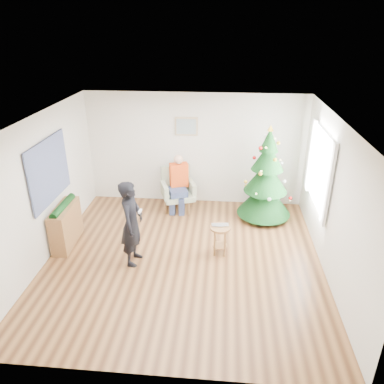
# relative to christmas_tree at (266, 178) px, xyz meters

# --- Properties ---
(floor) EXTENTS (5.00, 5.00, 0.00)m
(floor) POSITION_rel_christmas_tree_xyz_m (-1.59, -1.78, -0.95)
(floor) COLOR brown
(floor) RESTS_ON ground
(ceiling) EXTENTS (5.00, 5.00, 0.00)m
(ceiling) POSITION_rel_christmas_tree_xyz_m (-1.59, -1.78, 1.65)
(ceiling) COLOR white
(ceiling) RESTS_ON wall_back
(wall_back) EXTENTS (5.00, 0.00, 5.00)m
(wall_back) POSITION_rel_christmas_tree_xyz_m (-1.59, 0.72, 0.35)
(wall_back) COLOR silver
(wall_back) RESTS_ON floor
(wall_front) EXTENTS (5.00, 0.00, 5.00)m
(wall_front) POSITION_rel_christmas_tree_xyz_m (-1.59, -4.28, 0.35)
(wall_front) COLOR silver
(wall_front) RESTS_ON floor
(wall_left) EXTENTS (0.00, 5.00, 5.00)m
(wall_left) POSITION_rel_christmas_tree_xyz_m (-4.09, -1.78, 0.35)
(wall_left) COLOR silver
(wall_left) RESTS_ON floor
(wall_right) EXTENTS (0.00, 5.00, 5.00)m
(wall_right) POSITION_rel_christmas_tree_xyz_m (0.91, -1.78, 0.35)
(wall_right) COLOR silver
(wall_right) RESTS_ON floor
(window_panel) EXTENTS (0.04, 1.30, 1.40)m
(window_panel) POSITION_rel_christmas_tree_xyz_m (0.88, -0.78, 0.55)
(window_panel) COLOR white
(window_panel) RESTS_ON wall_right
(curtains) EXTENTS (0.05, 1.75, 1.50)m
(curtains) POSITION_rel_christmas_tree_xyz_m (0.85, -0.78, 0.55)
(curtains) COLOR white
(curtains) RESTS_ON wall_right
(christmas_tree) EXTENTS (1.17, 1.17, 2.11)m
(christmas_tree) POSITION_rel_christmas_tree_xyz_m (0.00, 0.00, 0.00)
(christmas_tree) COLOR #3F2816
(christmas_tree) RESTS_ON floor
(stool) EXTENTS (0.38, 0.38, 0.57)m
(stool) POSITION_rel_christmas_tree_xyz_m (-0.93, -1.51, -0.66)
(stool) COLOR brown
(stool) RESTS_ON floor
(laptop) EXTENTS (0.33, 0.23, 0.02)m
(laptop) POSITION_rel_christmas_tree_xyz_m (-0.93, -1.51, -0.37)
(laptop) COLOR silver
(laptop) RESTS_ON stool
(armchair) EXTENTS (0.87, 0.85, 0.98)m
(armchair) POSITION_rel_christmas_tree_xyz_m (-1.95, 0.28, -0.59)
(armchair) COLOR #98A585
(armchair) RESTS_ON floor
(seated_person) EXTENTS (0.50, 0.64, 1.29)m
(seated_person) POSITION_rel_christmas_tree_xyz_m (-1.93, 0.23, -0.29)
(seated_person) COLOR navy
(seated_person) RESTS_ON armchair
(standing_man) EXTENTS (0.42, 0.61, 1.58)m
(standing_man) POSITION_rel_christmas_tree_xyz_m (-2.48, -1.91, -0.16)
(standing_man) COLOR black
(standing_man) RESTS_ON floor
(game_controller) EXTENTS (0.05, 0.13, 0.04)m
(game_controller) POSITION_rel_christmas_tree_xyz_m (-2.31, -1.94, 0.11)
(game_controller) COLOR white
(game_controller) RESTS_ON standing_man
(console) EXTENTS (0.34, 1.01, 0.80)m
(console) POSITION_rel_christmas_tree_xyz_m (-3.92, -1.44, -0.55)
(console) COLOR brown
(console) RESTS_ON floor
(garland) EXTENTS (0.14, 0.90, 0.14)m
(garland) POSITION_rel_christmas_tree_xyz_m (-3.92, -1.44, -0.13)
(garland) COLOR black
(garland) RESTS_ON console
(tapestry) EXTENTS (0.03, 1.50, 1.15)m
(tapestry) POSITION_rel_christmas_tree_xyz_m (-4.05, -1.48, 0.60)
(tapestry) COLOR black
(tapestry) RESTS_ON wall_left
(framed_picture) EXTENTS (0.52, 0.05, 0.42)m
(framed_picture) POSITION_rel_christmas_tree_xyz_m (-1.79, 0.68, 0.90)
(framed_picture) COLOR tan
(framed_picture) RESTS_ON wall_back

